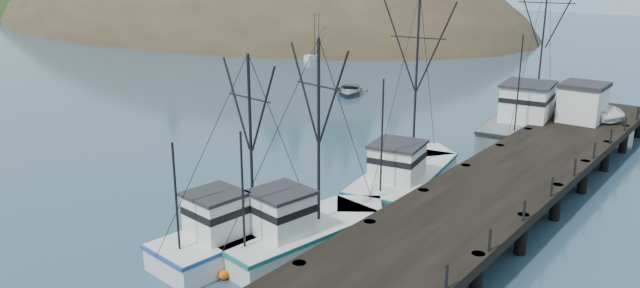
% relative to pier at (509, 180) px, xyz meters
% --- Properties ---
extents(ground, '(400.00, 400.00, 0.00)m').
position_rel_pier_xyz_m(ground, '(-14.00, -16.00, -1.69)').
color(ground, navy).
rests_on(ground, ground).
extents(pier, '(6.00, 44.00, 2.00)m').
position_rel_pier_xyz_m(pier, '(0.00, 0.00, 0.00)').
color(pier, black).
rests_on(pier, ground).
extents(headland, '(134.80, 78.00, 51.00)m').
position_rel_pier_xyz_m(headland, '(-88.95, 62.61, -6.24)').
color(headland, '#382D1E').
rests_on(headland, ground).
extents(distant_ridge_far, '(180.00, 25.00, 18.00)m').
position_rel_pier_xyz_m(distant_ridge_far, '(-54.00, 169.00, -1.69)').
color(distant_ridge_far, silver).
rests_on(distant_ridge_far, ground).
extents(moored_sailboats, '(17.72, 18.86, 6.35)m').
position_rel_pier_xyz_m(moored_sailboats, '(-49.04, 39.10, -1.36)').
color(moored_sailboats, silver).
rests_on(moored_sailboats, ground).
extents(trawler_near, '(4.60, 10.08, 10.32)m').
position_rel_pier_xyz_m(trawler_near, '(-5.81, -10.71, -0.87)').
color(trawler_near, silver).
rests_on(trawler_near, ground).
extents(trawler_mid, '(4.04, 9.54, 9.65)m').
position_rel_pier_xyz_m(trawler_mid, '(-8.09, -12.77, -0.87)').
color(trawler_mid, silver).
rests_on(trawler_mid, ground).
extents(trawler_far, '(5.43, 11.73, 11.86)m').
position_rel_pier_xyz_m(trawler_far, '(-6.02, -0.77, -0.87)').
color(trawler_far, silver).
rests_on(trawler_far, ground).
extents(work_vessel, '(6.54, 15.92, 13.21)m').
position_rel_pier_xyz_m(work_vessel, '(-4.14, 15.02, -0.46)').
color(work_vessel, slate).
rests_on(work_vessel, ground).
extents(pier_shed, '(3.00, 3.20, 2.80)m').
position_rel_pier_xyz_m(pier_shed, '(-0.33, 14.38, 1.73)').
color(pier_shed, silver).
rests_on(pier_shed, pier).
extents(pickup_truck, '(5.86, 4.09, 1.49)m').
position_rel_pier_xyz_m(pickup_truck, '(-0.31, 15.71, 1.05)').
color(pickup_truck, white).
rests_on(pickup_truck, pier).
extents(motorboat, '(6.01, 6.57, 1.11)m').
position_rel_pier_xyz_m(motorboat, '(-24.24, 19.25, -1.69)').
color(motorboat, '#585E61').
rests_on(motorboat, ground).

